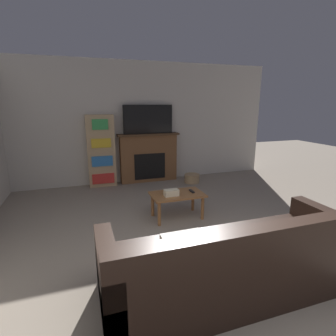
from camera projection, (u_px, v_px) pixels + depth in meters
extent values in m
cube|color=beige|center=(138.00, 123.00, 5.98)|extent=(6.46, 0.06, 2.70)
cube|color=brown|center=(149.00, 158.00, 6.10)|extent=(1.31, 0.22, 1.08)
cube|color=black|center=(150.00, 166.00, 6.04)|extent=(0.72, 0.01, 0.60)
cube|color=#4C331E|center=(148.00, 134.00, 5.95)|extent=(1.41, 0.28, 0.04)
cube|color=black|center=(148.00, 119.00, 5.87)|extent=(1.13, 0.03, 0.64)
cube|color=black|center=(148.00, 119.00, 5.86)|extent=(1.09, 0.01, 0.60)
cube|color=black|center=(232.00, 267.00, 2.59)|extent=(2.55, 0.94, 0.44)
cube|color=black|center=(261.00, 249.00, 2.14)|extent=(2.55, 0.16, 0.39)
cube|color=black|center=(109.00, 283.00, 2.20)|extent=(0.16, 0.94, 0.66)
cube|color=black|center=(325.00, 238.00, 2.94)|extent=(0.16, 0.94, 0.66)
cube|color=silver|center=(182.00, 249.00, 2.24)|extent=(0.36, 0.14, 0.28)
cube|color=brown|center=(177.00, 194.00, 4.14)|extent=(0.83, 0.50, 0.03)
cylinder|color=brown|center=(159.00, 214.00, 3.91)|extent=(0.05, 0.05, 0.38)
cylinder|color=brown|center=(203.00, 208.00, 4.12)|extent=(0.05, 0.05, 0.38)
cylinder|color=brown|center=(153.00, 205.00, 4.25)|extent=(0.05, 0.05, 0.38)
cylinder|color=brown|center=(193.00, 200.00, 4.47)|extent=(0.05, 0.05, 0.38)
cube|color=beige|center=(171.00, 193.00, 4.03)|extent=(0.22, 0.12, 0.10)
cube|color=black|center=(192.00, 191.00, 4.21)|extent=(0.04, 0.15, 0.02)
cube|color=tan|center=(101.00, 151.00, 5.70)|extent=(0.58, 0.26, 1.56)
cube|color=red|center=(103.00, 179.00, 5.71)|extent=(0.47, 0.03, 0.22)
cube|color=#2D70B7|center=(102.00, 161.00, 5.61)|extent=(0.44, 0.03, 0.22)
cube|color=gold|center=(101.00, 143.00, 5.52)|extent=(0.41, 0.03, 0.19)
cube|color=green|center=(100.00, 124.00, 5.43)|extent=(0.32, 0.03, 0.21)
cylinder|color=tan|center=(192.00, 178.00, 6.08)|extent=(0.35, 0.35, 0.19)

